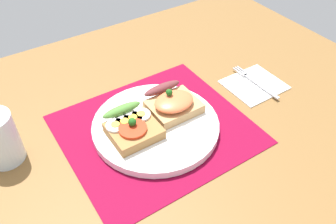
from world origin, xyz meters
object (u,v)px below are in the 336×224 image
object	(u,v)px
sandwich_egg_tomato	(132,126)
napkin	(253,83)
sandwich_salmon	(173,103)
fork	(254,81)
plate	(156,126)

from	to	relation	value
sandwich_egg_tomato	napkin	xyz separation A→B (cm)	(32.68, 0.11, -3.17)
sandwich_egg_tomato	sandwich_salmon	bearing A→B (deg)	6.44
fork	sandwich_egg_tomato	bearing A→B (deg)	-179.58
sandwich_salmon	fork	xyz separation A→B (cm)	(22.74, -0.92, -3.11)
plate	napkin	world-z (taller)	plate
sandwich_salmon	napkin	world-z (taller)	sandwich_salmon
fork	sandwich_salmon	bearing A→B (deg)	177.68
plate	sandwich_salmon	distance (cm)	5.96
sandwich_egg_tomato	napkin	distance (cm)	32.84
sandwich_salmon	napkin	bearing A→B (deg)	-2.70
sandwich_salmon	fork	distance (cm)	22.97
plate	napkin	bearing A→B (deg)	0.82
plate	sandwich_salmon	world-z (taller)	sandwich_salmon
sandwich_egg_tomato	sandwich_salmon	world-z (taller)	sandwich_salmon
sandwich_salmon	fork	bearing A→B (deg)	-2.32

